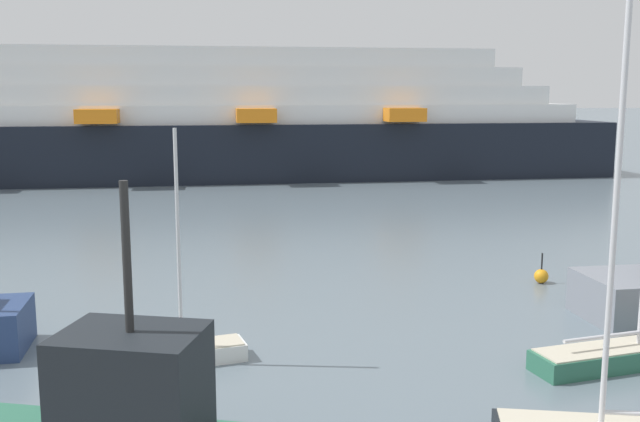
# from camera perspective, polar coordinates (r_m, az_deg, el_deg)

# --- Properties ---
(sailboat_1) EXTENTS (5.53, 2.08, 8.96)m
(sailboat_1) POSITION_cam_1_polar(r_m,az_deg,el_deg) (21.50, 22.95, -9.97)
(sailboat_1) COLOR #2D6B51
(sailboat_1) RESTS_ON ground_plane
(sailboat_2) EXTENTS (4.21, 1.82, 6.39)m
(sailboat_2) POSITION_cam_1_polar(r_m,az_deg,el_deg) (20.30, -11.74, -10.89)
(sailboat_2) COLOR white
(sailboat_2) RESTS_ON ground_plane
(channel_buoy_1) EXTENTS (0.54, 0.54, 1.18)m
(channel_buoy_1) POSITION_cam_1_polar(r_m,az_deg,el_deg) (29.30, 17.03, -4.91)
(channel_buoy_1) COLOR orange
(channel_buoy_1) RESTS_ON ground_plane
(cruise_ship) EXTENTS (85.67, 13.83, 15.15)m
(cruise_ship) POSITION_cam_1_polar(r_m,az_deg,el_deg) (63.85, -16.45, 6.80)
(cruise_ship) COLOR black
(cruise_ship) RESTS_ON ground_plane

